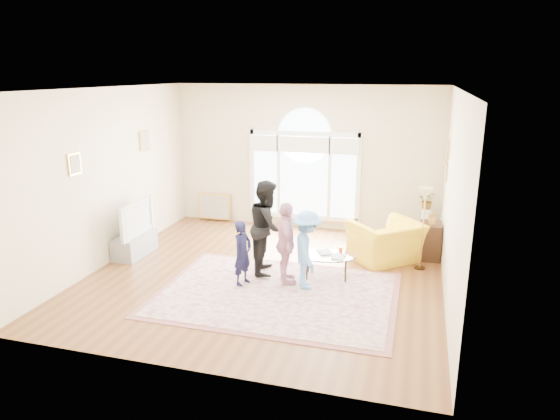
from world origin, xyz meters
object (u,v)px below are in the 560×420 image
(area_rug, at_px, (277,294))
(television, at_px, (133,218))
(coffee_table, at_px, (327,256))
(armchair, at_px, (386,242))
(tv_console, at_px, (135,245))

(area_rug, height_order, television, television)
(coffee_table, bearing_deg, television, 170.22)
(armchair, bearing_deg, coffee_table, 8.00)
(area_rug, distance_m, armchair, 2.54)
(tv_console, height_order, television, television)
(tv_console, bearing_deg, armchair, 11.83)
(area_rug, distance_m, tv_console, 3.32)
(area_rug, xyz_separation_m, coffee_table, (0.64, 0.90, 0.39))
(tv_console, bearing_deg, television, 0.00)
(tv_console, bearing_deg, coffee_table, -1.26)
(tv_console, relative_size, armchair, 0.85)
(area_rug, relative_size, television, 3.11)
(tv_console, bearing_deg, area_rug, -17.24)
(tv_console, xyz_separation_m, armchair, (4.73, 0.99, 0.17))
(area_rug, height_order, tv_console, tv_console)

